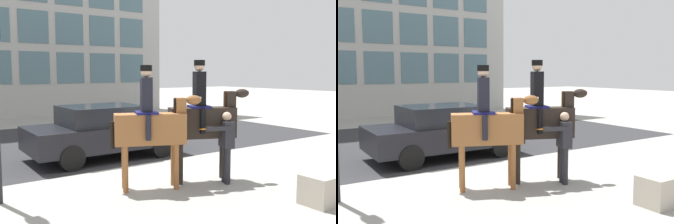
{
  "view_description": "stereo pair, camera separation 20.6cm",
  "coord_description": "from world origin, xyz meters",
  "views": [
    {
      "loc": [
        -4.61,
        -7.87,
        2.42
      ],
      "look_at": [
        0.2,
        -0.9,
        1.52
      ],
      "focal_mm": 40.0,
      "sensor_mm": 36.0,
      "label": 1
    },
    {
      "loc": [
        -4.44,
        -7.98,
        2.42
      ],
      "look_at": [
        0.2,
        -0.9,
        1.52
      ],
      "focal_mm": 40.0,
      "sensor_mm": 36.0,
      "label": 2
    }
  ],
  "objects": [
    {
      "name": "street_car_near_lane",
      "position": [
        -0.15,
        1.8,
        0.77
      ],
      "size": [
        4.25,
        2.06,
        1.49
      ],
      "color": "black",
      "rests_on": "ground_plane"
    },
    {
      "name": "mounted_horse_lead",
      "position": [
        -0.57,
        -1.43,
        1.33
      ],
      "size": [
        1.8,
        1.01,
        2.56
      ],
      "rotation": [
        0.0,
        0.0,
        -0.4
      ],
      "color": "brown",
      "rests_on": "ground_plane"
    },
    {
      "name": "ground_plane",
      "position": [
        0.0,
        0.0,
        0.0
      ],
      "size": [
        80.0,
        80.0,
        0.0
      ],
      "primitive_type": "plane",
      "color": "#9E9B93"
    },
    {
      "name": "mounted_horse_companion",
      "position": [
        0.68,
        -1.59,
        1.39
      ],
      "size": [
        1.8,
        0.99,
        2.68
      ],
      "rotation": [
        0.0,
        0.0,
        -0.4
      ],
      "color": "black",
      "rests_on": "ground_plane"
    },
    {
      "name": "road_surface",
      "position": [
        0.0,
        4.75,
        0.0
      ],
      "size": [
        18.03,
        8.5,
        0.01
      ],
      "color": "#2D2D30",
      "rests_on": "ground_plane"
    },
    {
      "name": "pedestrian_bystander",
      "position": [
        0.96,
        -2.01,
        0.92
      ],
      "size": [
        0.91,
        0.45,
        1.57
      ],
      "rotation": [
        0.0,
        0.0,
        2.78
      ],
      "color": "#232328",
      "rests_on": "ground_plane"
    }
  ]
}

